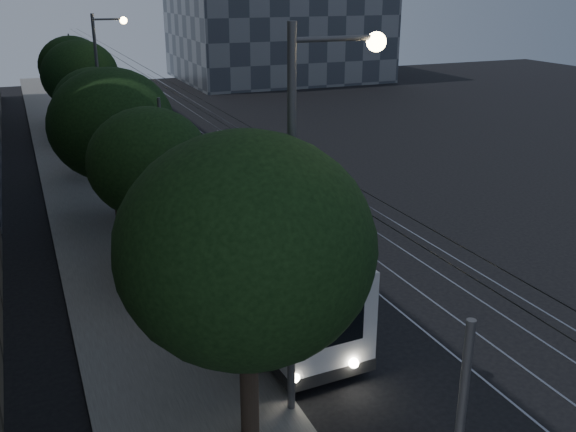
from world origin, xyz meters
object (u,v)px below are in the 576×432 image
(car_white_c, at_px, (125,137))
(car_white_a, at_px, (159,173))
(pickup_silver, at_px, (188,209))
(car_white_b, at_px, (145,162))
(streetlamp_far, at_px, (104,71))
(streetlamp_near, at_px, (308,194))
(car_white_d, at_px, (118,130))
(trolleybus, at_px, (245,250))

(car_white_c, bearing_deg, car_white_a, -74.80)
(pickup_silver, relative_size, car_white_c, 1.22)
(car_white_b, bearing_deg, streetlamp_far, 94.19)
(car_white_a, bearing_deg, pickup_silver, -82.92)
(streetlamp_near, bearing_deg, car_white_c, 89.08)
(car_white_a, height_order, car_white_d, car_white_a)
(car_white_b, distance_m, car_white_d, 9.95)
(car_white_a, height_order, car_white_b, car_white_b)
(car_white_a, bearing_deg, car_white_b, 104.50)
(trolleybus, distance_m, streetlamp_far, 22.66)
(car_white_c, height_order, streetlamp_near, streetlamp_near)
(pickup_silver, relative_size, car_white_b, 1.06)
(pickup_silver, height_order, streetlamp_far, streetlamp_far)
(car_white_c, bearing_deg, streetlamp_far, -113.06)
(car_white_d, height_order, streetlamp_near, streetlamp_near)
(trolleybus, relative_size, pickup_silver, 2.36)
(streetlamp_near, distance_m, streetlamp_far, 28.99)
(car_white_d, bearing_deg, car_white_b, -77.86)
(trolleybus, height_order, car_white_a, trolleybus)
(trolleybus, bearing_deg, pickup_silver, 87.43)
(trolleybus, relative_size, streetlamp_near, 1.32)
(car_white_a, bearing_deg, car_white_d, 99.22)
(trolleybus, relative_size, car_white_d, 3.52)
(pickup_silver, distance_m, car_white_d, 19.02)
(car_white_b, bearing_deg, car_white_c, 82.69)
(streetlamp_near, bearing_deg, streetlamp_far, 91.21)
(trolleybus, height_order, streetlamp_far, streetlamp_far)
(pickup_silver, distance_m, car_white_b, 9.07)
(trolleybus, distance_m, car_white_a, 14.52)
(trolleybus, distance_m, pickup_silver, 7.91)
(pickup_silver, bearing_deg, trolleybus, -91.70)
(car_white_b, relative_size, car_white_c, 1.16)
(car_white_b, bearing_deg, pickup_silver, -96.16)
(car_white_b, distance_m, streetlamp_near, 24.10)
(car_white_b, bearing_deg, streetlamp_near, -98.51)
(pickup_silver, distance_m, streetlamp_near, 15.37)
(streetlamp_near, xyz_separation_m, streetlamp_far, (-0.61, 28.98, -0.49))
(pickup_silver, xyz_separation_m, car_white_a, (0.10, 6.64, -0.09))
(pickup_silver, height_order, car_white_d, pickup_silver)
(trolleybus, relative_size, car_white_c, 2.89)
(pickup_silver, bearing_deg, car_white_d, 88.72)
(pickup_silver, relative_size, streetlamp_far, 0.62)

